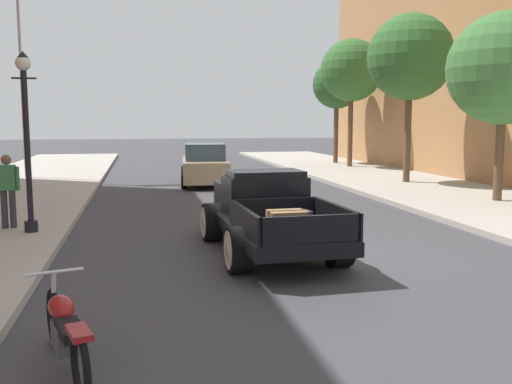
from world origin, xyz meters
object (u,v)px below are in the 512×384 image
(car_background_tan, at_px, (205,166))
(street_lamp_near, at_px, (26,129))
(street_tree_third, at_px, (351,71))
(hotrod_truck_black, at_px, (266,212))
(flagpole, at_px, (26,42))
(motorcycle_parked, at_px, (65,330))
(street_tree_nearest, at_px, (504,69))
(pedestrian_sidewalk_left, at_px, (7,187))
(street_tree_second, at_px, (410,58))
(street_tree_farthest, at_px, (337,85))

(car_background_tan, relative_size, street_lamp_near, 1.15)
(car_background_tan, xyz_separation_m, street_tree_third, (8.31, 5.81, 4.34))
(hotrod_truck_black, distance_m, flagpole, 17.07)
(motorcycle_parked, height_order, car_background_tan, car_background_tan)
(flagpole, relative_size, street_tree_nearest, 1.64)
(pedestrian_sidewalk_left, distance_m, street_tree_third, 20.66)
(street_tree_nearest, bearing_deg, pedestrian_sidewalk_left, -172.33)
(car_background_tan, relative_size, street_tree_second, 0.68)
(street_lamp_near, height_order, street_tree_farthest, street_tree_farthest)
(flagpole, distance_m, street_tree_second, 15.63)
(street_lamp_near, distance_m, street_tree_nearest, 13.27)
(car_background_tan, bearing_deg, street_tree_third, 34.95)
(flagpole, height_order, street_tree_second, flagpole)
(street_lamp_near, distance_m, street_tree_farthest, 22.66)
(pedestrian_sidewalk_left, bearing_deg, car_background_tan, 59.17)
(flagpole, bearing_deg, street_tree_farthest, 19.47)
(hotrod_truck_black, relative_size, street_tree_second, 0.77)
(motorcycle_parked, relative_size, street_tree_farthest, 0.35)
(flagpole, bearing_deg, hotrod_truck_black, -64.70)
(car_background_tan, xyz_separation_m, street_tree_second, (7.77, -1.86, 4.19))
(hotrod_truck_black, distance_m, street_lamp_near, 5.44)
(street_lamp_near, bearing_deg, motorcycle_parked, -77.41)
(hotrod_truck_black, bearing_deg, street_tree_nearest, 28.56)
(motorcycle_parked, distance_m, pedestrian_sidewalk_left, 7.96)
(car_background_tan, distance_m, pedestrian_sidewalk_left, 10.60)
(hotrod_truck_black, relative_size, street_tree_third, 0.76)
(hotrod_truck_black, relative_size, motorcycle_parked, 2.44)
(street_tree_second, xyz_separation_m, street_tree_farthest, (0.71, 10.37, -0.41))
(hotrod_truck_black, height_order, street_tree_nearest, street_tree_nearest)
(motorcycle_parked, bearing_deg, street_lamp_near, 102.59)
(car_background_tan, height_order, street_tree_farthest, street_tree_farthest)
(street_tree_nearest, bearing_deg, street_lamp_near, -169.52)
(street_tree_nearest, bearing_deg, flagpole, 145.79)
(street_tree_nearest, distance_m, street_tree_second, 5.50)
(street_tree_second, xyz_separation_m, street_tree_third, (0.54, 7.67, 0.15))
(hotrod_truck_black, height_order, street_tree_second, street_tree_second)
(street_tree_nearest, bearing_deg, hotrod_truck_black, -151.44)
(pedestrian_sidewalk_left, height_order, street_tree_third, street_tree_third)
(pedestrian_sidewalk_left, relative_size, street_tree_second, 0.25)
(street_tree_third, xyz_separation_m, street_tree_farthest, (0.17, 2.71, -0.56))
(car_background_tan, bearing_deg, street_tree_nearest, -41.98)
(hotrod_truck_black, height_order, motorcycle_parked, hotrod_truck_black)
(pedestrian_sidewalk_left, distance_m, street_tree_farthest, 22.71)
(hotrod_truck_black, xyz_separation_m, street_tree_nearest, (8.18, 4.45, 3.31))
(flagpole, bearing_deg, street_tree_second, -18.22)
(pedestrian_sidewalk_left, height_order, flagpole, flagpole)
(hotrod_truck_black, bearing_deg, pedestrian_sidewalk_left, 153.77)
(street_lamp_near, distance_m, flagpole, 13.32)
(motorcycle_parked, distance_m, street_lamp_near, 7.49)
(street_lamp_near, distance_m, street_tree_second, 15.07)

